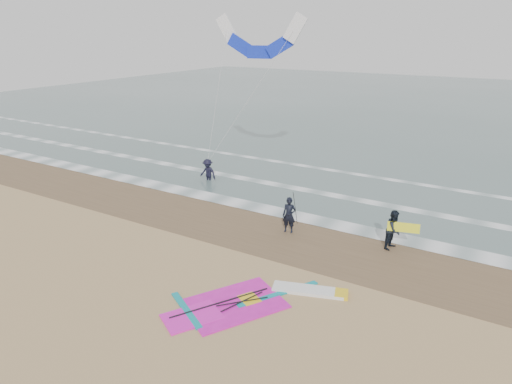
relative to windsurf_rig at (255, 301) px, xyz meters
The scene contains 11 objects.
ground 1.75m from the windsurf_rig, 158.82° to the right, with size 120.00×120.00×0.00m, color tan.
sea_water 47.39m from the windsurf_rig, 91.98° to the left, with size 120.00×80.00×0.02m, color #47605E.
wet_sand_band 5.61m from the windsurf_rig, 106.94° to the left, with size 120.00×5.00×0.01m, color brown.
foam_waterline 9.94m from the windsurf_rig, 99.46° to the left, with size 120.00×9.15×0.02m.
windsurf_rig is the anchor object (origin of this frame).
person_standing 5.99m from the windsurf_rig, 105.91° to the left, with size 0.61×0.40×1.68m, color black.
person_walking 7.20m from the windsurf_rig, 65.95° to the left, with size 0.84×0.65×1.72m, color black.
person_wading 13.66m from the windsurf_rig, 133.38° to the left, with size 1.12×0.64×1.73m, color black.
held_pole 5.99m from the windsurf_rig, 103.09° to the left, with size 0.17×0.86×1.82m.
carried_kiteboard 7.31m from the windsurf_rig, 62.73° to the left, with size 1.30×0.51×0.39m.
surf_kite 16.70m from the windsurf_rig, 120.08° to the left, with size 6.03×2.90×8.62m.
Camera 1 is at (8.60, -10.92, 8.83)m, focal length 32.00 mm.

